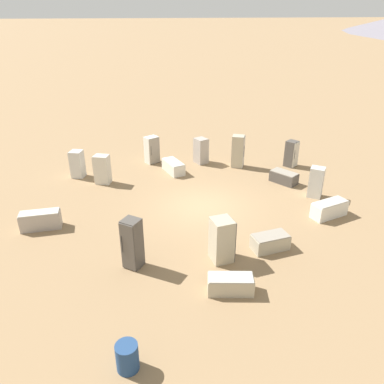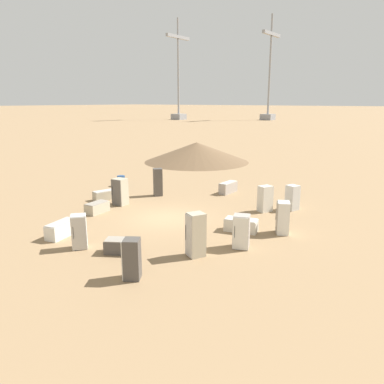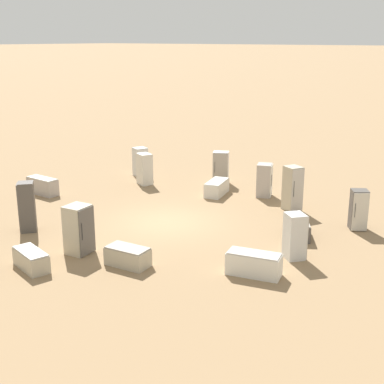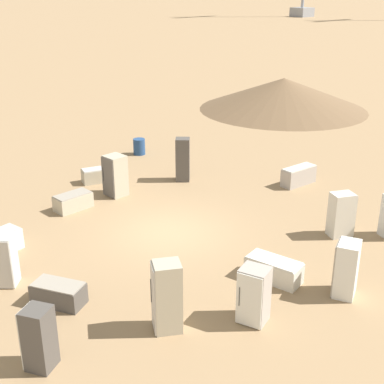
{
  "view_description": "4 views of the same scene",
  "coord_description": "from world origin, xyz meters",
  "px_view_note": "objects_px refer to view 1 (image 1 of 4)",
  "views": [
    {
      "loc": [
        -4.12,
        -15.05,
        8.33
      ],
      "look_at": [
        -0.51,
        0.04,
        0.8
      ],
      "focal_mm": 35.0,
      "sensor_mm": 36.0,
      "label": 1
    },
    {
      "loc": [
        15.29,
        13.1,
        6.41
      ],
      "look_at": [
        -0.45,
        1.44,
        1.63
      ],
      "focal_mm": 35.0,
      "sensor_mm": 36.0,
      "label": 2
    },
    {
      "loc": [
        12.69,
        -15.54,
        7.06
      ],
      "look_at": [
        0.46,
        1.12,
        1.07
      ],
      "focal_mm": 50.0,
      "sensor_mm": 36.0,
      "label": 3
    },
    {
      "loc": [
        9.88,
        13.61,
        8.29
      ],
      "look_at": [
        -1.46,
        -0.51,
        1.01
      ],
      "focal_mm": 50.0,
      "sensor_mm": 36.0,
      "label": 4
    }
  ],
  "objects_px": {
    "discarded_fridge_3": "(173,167)",
    "discarded_fridge_14": "(222,240)",
    "discarded_fridge_11": "(238,151)",
    "discarded_fridge_6": "(132,244)",
    "discarded_fridge_12": "(284,177)",
    "discarded_fridge_13": "(316,182)",
    "rusty_barrel": "(127,357)",
    "discarded_fridge_1": "(41,220)",
    "discarded_fridge_8": "(329,209)",
    "discarded_fridge_2": "(152,150)",
    "discarded_fridge_4": "(291,154)",
    "discarded_fridge_5": "(201,151)",
    "discarded_fridge_7": "(102,169)",
    "discarded_fridge_9": "(270,242)",
    "discarded_fridge_0": "(231,284)"
  },
  "relations": [
    {
      "from": "discarded_fridge_7",
      "to": "discarded_fridge_8",
      "type": "distance_m",
      "value": 11.48
    },
    {
      "from": "discarded_fridge_11",
      "to": "discarded_fridge_14",
      "type": "height_order",
      "value": "discarded_fridge_11"
    },
    {
      "from": "discarded_fridge_8",
      "to": "discarded_fridge_9",
      "type": "height_order",
      "value": "discarded_fridge_8"
    },
    {
      "from": "discarded_fridge_7",
      "to": "rusty_barrel",
      "type": "bearing_deg",
      "value": -155.5
    },
    {
      "from": "discarded_fridge_1",
      "to": "discarded_fridge_3",
      "type": "xyz_separation_m",
      "value": [
        6.6,
        4.75,
        -0.06
      ]
    },
    {
      "from": "discarded_fridge_1",
      "to": "discarded_fridge_14",
      "type": "height_order",
      "value": "discarded_fridge_14"
    },
    {
      "from": "discarded_fridge_8",
      "to": "rusty_barrel",
      "type": "height_order",
      "value": "rusty_barrel"
    },
    {
      "from": "discarded_fridge_6",
      "to": "discarded_fridge_11",
      "type": "bearing_deg",
      "value": -88.88
    },
    {
      "from": "discarded_fridge_13",
      "to": "discarded_fridge_2",
      "type": "bearing_deg",
      "value": 177.56
    },
    {
      "from": "discarded_fridge_5",
      "to": "discarded_fridge_13",
      "type": "height_order",
      "value": "discarded_fridge_13"
    },
    {
      "from": "discarded_fridge_2",
      "to": "rusty_barrel",
      "type": "relative_size",
      "value": 2.02
    },
    {
      "from": "discarded_fridge_3",
      "to": "discarded_fridge_14",
      "type": "relative_size",
      "value": 1.04
    },
    {
      "from": "rusty_barrel",
      "to": "discarded_fridge_1",
      "type": "bearing_deg",
      "value": 110.95
    },
    {
      "from": "discarded_fridge_14",
      "to": "discarded_fridge_5",
      "type": "bearing_deg",
      "value": 163.37
    },
    {
      "from": "discarded_fridge_1",
      "to": "discarded_fridge_4",
      "type": "distance_m",
      "value": 14.13
    },
    {
      "from": "discarded_fridge_3",
      "to": "discarded_fridge_12",
      "type": "relative_size",
      "value": 1.12
    },
    {
      "from": "discarded_fridge_6",
      "to": "discarded_fridge_8",
      "type": "height_order",
      "value": "discarded_fridge_6"
    },
    {
      "from": "discarded_fridge_1",
      "to": "discarded_fridge_5",
      "type": "height_order",
      "value": "discarded_fridge_5"
    },
    {
      "from": "discarded_fridge_3",
      "to": "discarded_fridge_1",
      "type": "bearing_deg",
      "value": 20.82
    },
    {
      "from": "discarded_fridge_8",
      "to": "discarded_fridge_11",
      "type": "bearing_deg",
      "value": -177.57
    },
    {
      "from": "discarded_fridge_12",
      "to": "rusty_barrel",
      "type": "relative_size",
      "value": 1.97
    },
    {
      "from": "discarded_fridge_4",
      "to": "discarded_fridge_2",
      "type": "bearing_deg",
      "value": -50.78
    },
    {
      "from": "discarded_fridge_6",
      "to": "discarded_fridge_12",
      "type": "distance_m",
      "value": 10.15
    },
    {
      "from": "discarded_fridge_6",
      "to": "discarded_fridge_4",
      "type": "bearing_deg",
      "value": -101.76
    },
    {
      "from": "discarded_fridge_5",
      "to": "discarded_fridge_11",
      "type": "bearing_deg",
      "value": 38.26
    },
    {
      "from": "discarded_fridge_2",
      "to": "discarded_fridge_4",
      "type": "relative_size",
      "value": 1.05
    },
    {
      "from": "discarded_fridge_0",
      "to": "discarded_fridge_8",
      "type": "height_order",
      "value": "discarded_fridge_8"
    },
    {
      "from": "discarded_fridge_12",
      "to": "discarded_fridge_6",
      "type": "bearing_deg",
      "value": 1.0
    },
    {
      "from": "discarded_fridge_11",
      "to": "discarded_fridge_14",
      "type": "bearing_deg",
      "value": 3.46
    },
    {
      "from": "discarded_fridge_3",
      "to": "discarded_fridge_7",
      "type": "height_order",
      "value": "discarded_fridge_7"
    },
    {
      "from": "discarded_fridge_4",
      "to": "discarded_fridge_6",
      "type": "distance_m",
      "value": 12.53
    },
    {
      "from": "discarded_fridge_8",
      "to": "discarded_fridge_14",
      "type": "xyz_separation_m",
      "value": [
        -5.65,
        -1.96,
        0.48
      ]
    },
    {
      "from": "discarded_fridge_9",
      "to": "discarded_fridge_12",
      "type": "height_order",
      "value": "same"
    },
    {
      "from": "discarded_fridge_2",
      "to": "discarded_fridge_14",
      "type": "bearing_deg",
      "value": 68.86
    },
    {
      "from": "discarded_fridge_2",
      "to": "discarded_fridge_13",
      "type": "xyz_separation_m",
      "value": [
        7.18,
        -6.48,
        -0.04
      ]
    },
    {
      "from": "discarded_fridge_11",
      "to": "discarded_fridge_2",
      "type": "bearing_deg",
      "value": -83.87
    },
    {
      "from": "discarded_fridge_1",
      "to": "discarded_fridge_12",
      "type": "height_order",
      "value": "discarded_fridge_1"
    },
    {
      "from": "discarded_fridge_11",
      "to": "discarded_fridge_5",
      "type": "bearing_deg",
      "value": -92.7
    },
    {
      "from": "discarded_fridge_1",
      "to": "discarded_fridge_6",
      "type": "relative_size",
      "value": 0.86
    },
    {
      "from": "discarded_fridge_9",
      "to": "discarded_fridge_12",
      "type": "relative_size",
      "value": 0.94
    },
    {
      "from": "discarded_fridge_1",
      "to": "discarded_fridge_9",
      "type": "distance_m",
      "value": 9.52
    },
    {
      "from": "discarded_fridge_4",
      "to": "discarded_fridge_8",
      "type": "bearing_deg",
      "value": 45.99
    },
    {
      "from": "discarded_fridge_7",
      "to": "discarded_fridge_5",
      "type": "bearing_deg",
      "value": -51.26
    },
    {
      "from": "discarded_fridge_13",
      "to": "discarded_fridge_12",
      "type": "bearing_deg",
      "value": 151.13
    },
    {
      "from": "discarded_fridge_13",
      "to": "discarded_fridge_3",
      "type": "bearing_deg",
      "value": -177.43
    },
    {
      "from": "discarded_fridge_11",
      "to": "discarded_fridge_12",
      "type": "relative_size",
      "value": 1.2
    },
    {
      "from": "discarded_fridge_4",
      "to": "discarded_fridge_7",
      "type": "distance_m",
      "value": 10.87
    },
    {
      "from": "discarded_fridge_3",
      "to": "discarded_fridge_12",
      "type": "height_order",
      "value": "discarded_fridge_3"
    },
    {
      "from": "discarded_fridge_9",
      "to": "discarded_fridge_5",
      "type": "bearing_deg",
      "value": 175.57
    },
    {
      "from": "discarded_fridge_12",
      "to": "discarded_fridge_13",
      "type": "distance_m",
      "value": 2.08
    }
  ]
}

